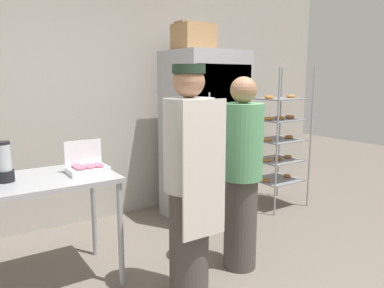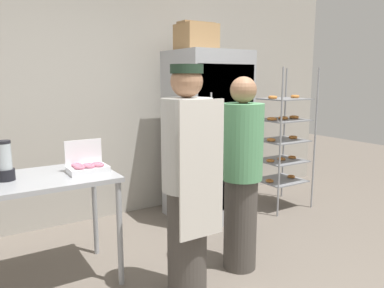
{
  "view_description": "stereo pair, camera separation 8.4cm",
  "coord_description": "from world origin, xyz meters",
  "px_view_note": "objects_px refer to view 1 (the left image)",
  "views": [
    {
      "loc": [
        -1.67,
        -1.78,
        1.61
      ],
      "look_at": [
        0.03,
        0.78,
        1.06
      ],
      "focal_mm": 35.0,
      "sensor_mm": 36.0,
      "label": 1
    },
    {
      "loc": [
        -1.6,
        -1.83,
        1.61
      ],
      "look_at": [
        0.03,
        0.78,
        1.06
      ],
      "focal_mm": 35.0,
      "sensor_mm": 36.0,
      "label": 2
    }
  ],
  "objects_px": {
    "donut_box": "(87,167)",
    "person_customer": "(241,173)",
    "cardboard_storage_box": "(193,37)",
    "baking_rack": "(278,139)",
    "refrigerator": "(204,137)",
    "blender_pitcher": "(4,164)",
    "person_baker": "(189,181)"
  },
  "relations": [
    {
      "from": "refrigerator",
      "to": "person_baker",
      "type": "distance_m",
      "value": 1.64
    },
    {
      "from": "refrigerator",
      "to": "baking_rack",
      "type": "bearing_deg",
      "value": -10.83
    },
    {
      "from": "baking_rack",
      "to": "person_customer",
      "type": "height_order",
      "value": "baking_rack"
    },
    {
      "from": "baking_rack",
      "to": "refrigerator",
      "type": "bearing_deg",
      "value": 169.17
    },
    {
      "from": "refrigerator",
      "to": "cardboard_storage_box",
      "type": "distance_m",
      "value": 1.1
    },
    {
      "from": "donut_box",
      "to": "person_customer",
      "type": "distance_m",
      "value": 1.24
    },
    {
      "from": "refrigerator",
      "to": "cardboard_storage_box",
      "type": "relative_size",
      "value": 4.87
    },
    {
      "from": "donut_box",
      "to": "cardboard_storage_box",
      "type": "distance_m",
      "value": 1.94
    },
    {
      "from": "donut_box",
      "to": "person_customer",
      "type": "bearing_deg",
      "value": -25.6
    },
    {
      "from": "blender_pitcher",
      "to": "person_baker",
      "type": "relative_size",
      "value": 0.17
    },
    {
      "from": "person_baker",
      "to": "person_customer",
      "type": "distance_m",
      "value": 0.62
    },
    {
      "from": "person_baker",
      "to": "refrigerator",
      "type": "bearing_deg",
      "value": 50.8
    },
    {
      "from": "cardboard_storage_box",
      "to": "person_baker",
      "type": "relative_size",
      "value": 0.23
    },
    {
      "from": "refrigerator",
      "to": "baking_rack",
      "type": "distance_m",
      "value": 1.02
    },
    {
      "from": "blender_pitcher",
      "to": "person_baker",
      "type": "bearing_deg",
      "value": -34.73
    },
    {
      "from": "donut_box",
      "to": "person_baker",
      "type": "relative_size",
      "value": 0.18
    },
    {
      "from": "refrigerator",
      "to": "blender_pitcher",
      "type": "height_order",
      "value": "refrigerator"
    },
    {
      "from": "refrigerator",
      "to": "cardboard_storage_box",
      "type": "height_order",
      "value": "cardboard_storage_box"
    },
    {
      "from": "donut_box",
      "to": "cardboard_storage_box",
      "type": "height_order",
      "value": "cardboard_storage_box"
    },
    {
      "from": "donut_box",
      "to": "refrigerator",
      "type": "bearing_deg",
      "value": 21.31
    },
    {
      "from": "person_customer",
      "to": "baking_rack",
      "type": "bearing_deg",
      "value": 33.54
    },
    {
      "from": "refrigerator",
      "to": "blender_pitcher",
      "type": "distance_m",
      "value": 2.18
    },
    {
      "from": "blender_pitcher",
      "to": "baking_rack",
      "type": "bearing_deg",
      "value": 6.0
    },
    {
      "from": "donut_box",
      "to": "cardboard_storage_box",
      "type": "xyz_separation_m",
      "value": [
        1.43,
        0.66,
        1.12
      ]
    },
    {
      "from": "refrigerator",
      "to": "donut_box",
      "type": "bearing_deg",
      "value": -158.69
    },
    {
      "from": "baking_rack",
      "to": "donut_box",
      "type": "bearing_deg",
      "value": -170.78
    },
    {
      "from": "refrigerator",
      "to": "baking_rack",
      "type": "xyz_separation_m",
      "value": [
        1.0,
        -0.19,
        -0.09
      ]
    },
    {
      "from": "person_baker",
      "to": "person_customer",
      "type": "relative_size",
      "value": 1.05
    },
    {
      "from": "cardboard_storage_box",
      "to": "refrigerator",
      "type": "bearing_deg",
      "value": -25.0
    },
    {
      "from": "baking_rack",
      "to": "donut_box",
      "type": "xyz_separation_m",
      "value": [
        -2.55,
        -0.41,
        0.06
      ]
    },
    {
      "from": "person_customer",
      "to": "blender_pitcher",
      "type": "bearing_deg",
      "value": 159.77
    },
    {
      "from": "cardboard_storage_box",
      "to": "person_customer",
      "type": "relative_size",
      "value": 0.24
    }
  ]
}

